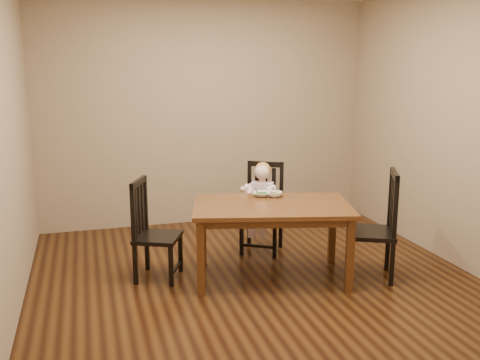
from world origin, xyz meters
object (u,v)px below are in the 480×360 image
object	(u,v)px
dining_table	(272,213)
bowl_veg	(274,194)
chair_left	(153,231)
toddler	(262,198)
chair_child	(263,209)
bowl_peas	(261,194)
chair_right	(377,227)

from	to	relation	value
dining_table	bowl_veg	bearing A→B (deg)	65.77
chair_left	toddler	world-z (taller)	chair_left
dining_table	chair_child	size ratio (longest dim) A/B	1.68
toddler	bowl_veg	distance (m)	0.47
chair_left	bowl_peas	xyz separation A→B (m)	(1.04, -0.00, 0.28)
dining_table	chair_right	world-z (taller)	chair_right
chair_child	chair_right	distance (m)	1.26
bowl_veg	bowl_peas	bearing A→B (deg)	155.89
bowl_veg	chair_child	bearing A→B (deg)	84.04
chair_child	chair_left	bearing A→B (deg)	51.01
dining_table	chair_left	size ratio (longest dim) A/B	1.69
dining_table	toddler	world-z (taller)	toddler
chair_left	toddler	distance (m)	1.25
dining_table	bowl_peas	world-z (taller)	bowl_peas
dining_table	chair_child	xyz separation A→B (m)	(0.16, 0.74, -0.17)
bowl_peas	bowl_veg	bearing A→B (deg)	-24.11
chair_left	bowl_veg	size ratio (longest dim) A/B	5.94
chair_right	bowl_veg	world-z (taller)	chair_right
chair_child	dining_table	bearing A→B (deg)	108.66
chair_left	bowl_peas	size ratio (longest dim) A/B	5.55
toddler	bowl_peas	size ratio (longest dim) A/B	2.99
toddler	bowl_veg	size ratio (longest dim) A/B	3.20
toddler	bowl_veg	xyz separation A→B (m)	(-0.03, -0.45, 0.15)
chair_right	bowl_veg	bearing A→B (deg)	83.63
chair_right	bowl_veg	size ratio (longest dim) A/B	6.45
chair_child	chair_right	xyz separation A→B (m)	(0.77, -0.99, 0.04)
chair_right	bowl_veg	xyz separation A→B (m)	(-0.82, 0.51, 0.24)
chair_left	chair_right	xyz separation A→B (m)	(1.97, -0.56, 0.04)
dining_table	bowl_veg	xyz separation A→B (m)	(0.11, 0.25, 0.11)
chair_right	toddler	world-z (taller)	chair_right
bowl_peas	bowl_veg	xyz separation A→B (m)	(0.11, -0.05, 0.00)
chair_child	bowl_veg	size ratio (longest dim) A/B	5.97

